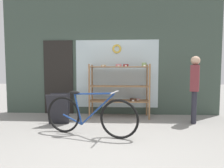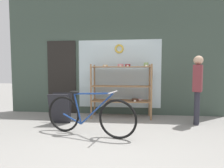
# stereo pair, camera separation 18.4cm
# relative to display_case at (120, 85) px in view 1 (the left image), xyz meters

# --- Properties ---
(ground_plane) EXTENTS (30.00, 30.00, 0.00)m
(ground_plane) POSITION_rel_display_case_xyz_m (-0.30, -1.96, -0.87)
(ground_plane) COLOR gray
(storefront_facade) EXTENTS (6.12, 0.13, 3.40)m
(storefront_facade) POSITION_rel_display_case_xyz_m (-0.34, 0.38, 0.79)
(storefront_facade) COLOR #3D4C42
(storefront_facade) RESTS_ON ground_plane
(display_case) EXTENTS (1.57, 0.48, 1.44)m
(display_case) POSITION_rel_display_case_xyz_m (0.00, 0.00, 0.00)
(display_case) COLOR #8E6642
(display_case) RESTS_ON ground_plane
(bicycle) EXTENTS (1.82, 0.59, 0.85)m
(bicycle) POSITION_rel_display_case_xyz_m (-0.57, -1.39, -0.48)
(bicycle) COLOR black
(bicycle) RESTS_ON ground_plane
(sandwich_board) EXTENTS (0.49, 0.42, 0.69)m
(sandwich_board) POSITION_rel_display_case_xyz_m (-1.42, -0.69, -0.51)
(sandwich_board) COLOR #232328
(sandwich_board) RESTS_ON ground_plane
(pedestrian) EXTENTS (0.30, 0.37, 1.57)m
(pedestrian) POSITION_rel_display_case_xyz_m (1.74, -0.46, 0.05)
(pedestrian) COLOR #282833
(pedestrian) RESTS_ON ground_plane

